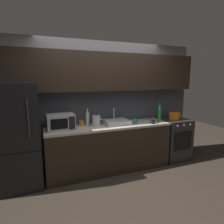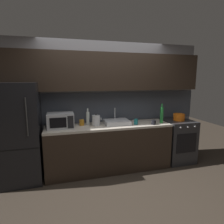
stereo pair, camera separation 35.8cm
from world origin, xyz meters
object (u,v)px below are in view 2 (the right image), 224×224
(oven_range, at_px, (177,141))
(wine_bottle_clear, at_px, (88,118))
(wine_bottle_green, at_px, (162,115))
(cooking_pot, at_px, (179,117))
(refrigerator, at_px, (20,133))
(mug_dark, at_px, (154,122))
(kettle, at_px, (96,120))
(mug_teal, at_px, (136,122))
(mug_amber, at_px, (82,123))
(microwave, at_px, (61,121))

(oven_range, xyz_separation_m, wine_bottle_clear, (-1.91, 0.15, 0.58))
(oven_range, bearing_deg, wine_bottle_green, -165.63)
(wine_bottle_green, distance_m, cooking_pot, 0.51)
(oven_range, bearing_deg, refrigerator, 179.98)
(oven_range, xyz_separation_m, mug_dark, (-0.69, -0.19, 0.49))
(kettle, relative_size, mug_teal, 2.08)
(mug_amber, bearing_deg, refrigerator, -174.03)
(refrigerator, distance_m, oven_range, 3.13)
(microwave, height_order, mug_dark, microwave)
(refrigerator, distance_m, cooking_pot, 3.11)
(mug_amber, bearing_deg, microwave, -166.42)
(kettle, distance_m, cooking_pot, 1.78)
(oven_range, distance_m, mug_dark, 0.87)
(mug_teal, distance_m, mug_dark, 0.34)
(oven_range, bearing_deg, microwave, 179.53)
(wine_bottle_clear, bearing_deg, oven_range, -4.53)
(wine_bottle_green, bearing_deg, oven_range, 14.37)
(mug_amber, bearing_deg, mug_teal, -11.35)
(wine_bottle_clear, xyz_separation_m, cooking_pot, (1.92, -0.15, -0.06))
(microwave, bearing_deg, cooking_pot, -0.43)
(kettle, relative_size, mug_dark, 2.49)
(wine_bottle_clear, bearing_deg, wine_bottle_green, -10.96)
(oven_range, relative_size, wine_bottle_clear, 2.86)
(microwave, relative_size, mug_dark, 5.25)
(oven_range, height_order, mug_amber, mug_amber)
(kettle, height_order, mug_dark, kettle)
(mug_teal, bearing_deg, mug_dark, -17.72)
(kettle, height_order, mug_amber, kettle)
(mug_teal, distance_m, cooking_pot, 1.03)
(mug_teal, relative_size, mug_dark, 1.20)
(wine_bottle_clear, relative_size, mug_teal, 3.00)
(wine_bottle_green, bearing_deg, refrigerator, 177.24)
(refrigerator, xyz_separation_m, mug_teal, (2.08, -0.09, 0.10))
(oven_range, bearing_deg, mug_teal, -174.86)
(wine_bottle_green, bearing_deg, mug_teal, 176.44)
(cooking_pot, bearing_deg, oven_range, -159.70)
(refrigerator, relative_size, wine_bottle_clear, 5.43)
(refrigerator, relative_size, wine_bottle_green, 4.39)
(refrigerator, relative_size, kettle, 7.84)
(oven_range, height_order, kettle, kettle)
(wine_bottle_clear, height_order, mug_teal, wine_bottle_clear)
(mug_amber, distance_m, cooking_pot, 2.04)
(wine_bottle_green, distance_m, mug_dark, 0.25)
(cooking_pot, bearing_deg, wine_bottle_clear, 175.52)
(wine_bottle_green, xyz_separation_m, mug_teal, (-0.53, 0.03, -0.11))
(wine_bottle_green, height_order, cooking_pot, wine_bottle_green)
(wine_bottle_clear, bearing_deg, refrigerator, -172.78)
(cooking_pot, bearing_deg, mug_dark, -164.28)
(microwave, bearing_deg, mug_dark, -7.09)
(microwave, height_order, wine_bottle_green, wine_bottle_green)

